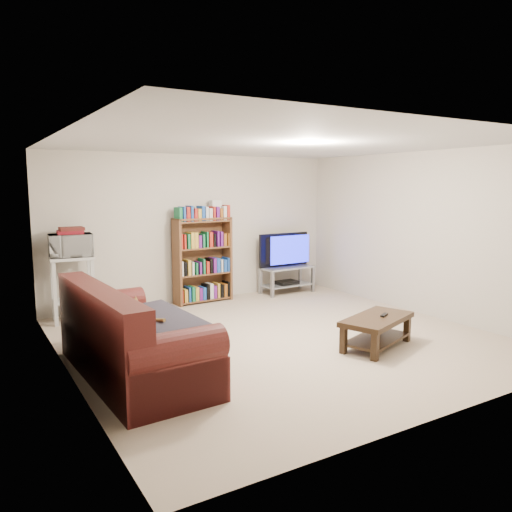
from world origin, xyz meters
TOP-DOWN VIEW (x-y plane):
  - floor at (0.00, 0.00)m, footprint 5.00×5.00m
  - ceiling at (0.00, 0.00)m, footprint 5.00×5.00m
  - wall_back at (0.00, 2.50)m, footprint 5.00×0.00m
  - wall_front at (0.00, -2.50)m, footprint 5.00×0.00m
  - wall_left at (-2.50, 0.00)m, footprint 0.00×5.00m
  - wall_right at (2.50, 0.00)m, footprint 0.00×5.00m
  - sofa at (-2.01, -0.29)m, footprint 1.04×2.22m
  - blanket at (-1.82, -0.43)m, footprint 0.98×1.19m
  - cat at (-1.83, -0.23)m, footprint 0.27×0.60m
  - coffee_table at (0.79, -0.89)m, footprint 1.13×0.83m
  - remote at (0.89, -0.90)m, footprint 0.17×0.12m
  - tv_stand at (1.59, 2.16)m, footprint 0.97×0.47m
  - television at (1.59, 2.16)m, footprint 1.03×0.18m
  - dvd_player at (1.59, 2.16)m, footprint 0.39×0.28m
  - bookshelf at (0.02, 2.30)m, footprint 0.98×0.35m
  - shelf_clutter at (0.12, 2.32)m, footprint 0.71×0.25m
  - microwave_stand at (-2.05, 2.15)m, footprint 0.61×0.47m
  - microwave at (-2.05, 2.15)m, footprint 0.60×0.43m
  - game_boxes at (-2.05, 2.15)m, footprint 0.36×0.32m

SIDE VIEW (x-z plane):
  - floor at x=0.00m, z-range 0.00..0.00m
  - dvd_player at x=1.59m, z-range 0.16..0.22m
  - coffee_table at x=0.79m, z-range 0.07..0.44m
  - tv_stand at x=1.59m, z-range 0.09..0.56m
  - sofa at x=-2.01m, z-range -0.14..0.79m
  - remote at x=0.89m, z-range 0.37..0.39m
  - blanket at x=-1.82m, z-range 0.45..0.64m
  - microwave_stand at x=-2.05m, z-range 0.13..1.05m
  - cat at x=-1.83m, z-range 0.52..0.69m
  - bookshelf at x=0.02m, z-range 0.02..1.41m
  - television at x=1.59m, z-range 0.48..1.07m
  - microwave at x=-2.05m, z-range 0.92..1.24m
  - wall_back at x=0.00m, z-range -1.30..3.70m
  - wall_front at x=0.00m, z-range -1.30..3.70m
  - wall_left at x=-2.50m, z-range -1.30..3.70m
  - wall_right at x=2.50m, z-range -1.30..3.70m
  - game_boxes at x=-2.05m, z-range 1.24..1.29m
  - shelf_clutter at x=0.12m, z-range 1.35..1.63m
  - ceiling at x=0.00m, z-range 2.40..2.40m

